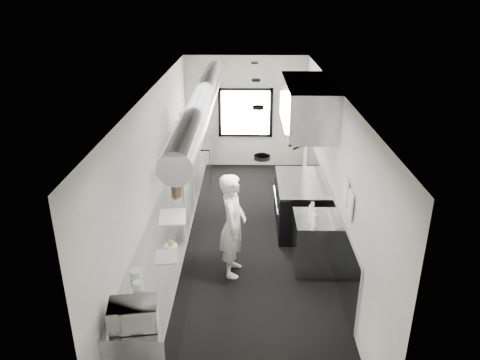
{
  "coord_description": "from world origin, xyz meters",
  "views": [
    {
      "loc": [
        0.06,
        -7.22,
        4.31
      ],
      "look_at": [
        -0.06,
        -0.2,
        1.34
      ],
      "focal_mm": 34.34,
      "sensor_mm": 36.0,
      "label": 1
    }
  ],
  "objects_px": {
    "knife_block": "(176,179)",
    "squeeze_bottle_b": "(313,218)",
    "range": "(298,204)",
    "squeeze_bottle_e": "(313,207)",
    "cutting_board": "(173,217)",
    "deli_tub_b": "(138,285)",
    "deli_tub_a": "(136,274)",
    "line_cook": "(233,225)",
    "plate_stack_c": "(183,131)",
    "plate_stack_d": "(186,122)",
    "squeeze_bottle_c": "(313,214)",
    "squeeze_bottle_d": "(311,210)",
    "plate_stack_b": "(178,141)",
    "exhaust_hood": "(307,105)",
    "small_plate": "(171,246)",
    "bottle_station": "(314,243)",
    "squeeze_bottle_a": "(315,220)",
    "microwave": "(133,314)",
    "prep_counter": "(175,235)",
    "pass_shelf": "(182,146)",
    "plate_stack_a": "(176,149)",
    "far_work_table": "(198,159)"
  },
  "relations": [
    {
      "from": "prep_counter",
      "to": "plate_stack_b",
      "type": "height_order",
      "value": "plate_stack_b"
    },
    {
      "from": "range",
      "to": "plate_stack_c",
      "type": "height_order",
      "value": "plate_stack_c"
    },
    {
      "from": "range",
      "to": "line_cook",
      "type": "distance_m",
      "value": 2.03
    },
    {
      "from": "squeeze_bottle_d",
      "to": "squeeze_bottle_e",
      "type": "relative_size",
      "value": 1.01
    },
    {
      "from": "deli_tub_a",
      "to": "range",
      "type": "bearing_deg",
      "value": 52.06
    },
    {
      "from": "line_cook",
      "to": "plate_stack_b",
      "type": "bearing_deg",
      "value": 37.6
    },
    {
      "from": "plate_stack_c",
      "to": "squeeze_bottle_e",
      "type": "bearing_deg",
      "value": -35.99
    },
    {
      "from": "prep_counter",
      "to": "squeeze_bottle_a",
      "type": "distance_m",
      "value": 2.37
    },
    {
      "from": "prep_counter",
      "to": "pass_shelf",
      "type": "xyz_separation_m",
      "value": [
        -0.04,
        1.5,
        1.09
      ]
    },
    {
      "from": "range",
      "to": "small_plate",
      "type": "xyz_separation_m",
      "value": [
        -2.06,
        -2.29,
        0.44
      ]
    },
    {
      "from": "cutting_board",
      "to": "plate_stack_d",
      "type": "distance_m",
      "value": 2.61
    },
    {
      "from": "cutting_board",
      "to": "deli_tub_b",
      "type": "bearing_deg",
      "value": -94.01
    },
    {
      "from": "cutting_board",
      "to": "squeeze_bottle_d",
      "type": "xyz_separation_m",
      "value": [
        2.22,
        0.15,
        0.07
      ]
    },
    {
      "from": "microwave",
      "to": "knife_block",
      "type": "height_order",
      "value": "microwave"
    },
    {
      "from": "plate_stack_d",
      "to": "squeeze_bottle_c",
      "type": "bearing_deg",
      "value": -47.12
    },
    {
      "from": "plate_stack_a",
      "to": "prep_counter",
      "type": "bearing_deg",
      "value": -87.85
    },
    {
      "from": "prep_counter",
      "to": "bottle_station",
      "type": "relative_size",
      "value": 6.67
    },
    {
      "from": "range",
      "to": "bottle_station",
      "type": "bearing_deg",
      "value": -85.43
    },
    {
      "from": "plate_stack_c",
      "to": "squeeze_bottle_b",
      "type": "relative_size",
      "value": 1.99
    },
    {
      "from": "deli_tub_a",
      "to": "deli_tub_b",
      "type": "xyz_separation_m",
      "value": [
        0.08,
        -0.23,
        -0.01
      ]
    },
    {
      "from": "bottle_station",
      "to": "squeeze_bottle_e",
      "type": "xyz_separation_m",
      "value": [
        -0.02,
        0.25,
        0.53
      ]
    },
    {
      "from": "plate_stack_a",
      "to": "cutting_board",
      "type": "bearing_deg",
      "value": -87.51
    },
    {
      "from": "deli_tub_a",
      "to": "knife_block",
      "type": "distance_m",
      "value": 2.93
    },
    {
      "from": "line_cook",
      "to": "squeeze_bottle_a",
      "type": "xyz_separation_m",
      "value": [
        1.27,
        -0.08,
        0.14
      ]
    },
    {
      "from": "pass_shelf",
      "to": "deli_tub_a",
      "type": "height_order",
      "value": "pass_shelf"
    },
    {
      "from": "range",
      "to": "plate_stack_b",
      "type": "xyz_separation_m",
      "value": [
        -2.24,
        0.01,
        1.24
      ]
    },
    {
      "from": "deli_tub_a",
      "to": "cutting_board",
      "type": "height_order",
      "value": "deli_tub_a"
    },
    {
      "from": "squeeze_bottle_e",
      "to": "deli_tub_a",
      "type": "bearing_deg",
      "value": -142.35
    },
    {
      "from": "pass_shelf",
      "to": "squeeze_bottle_c",
      "type": "bearing_deg",
      "value": -36.87
    },
    {
      "from": "far_work_table",
      "to": "plate_stack_b",
      "type": "relative_size",
      "value": 4.23
    },
    {
      "from": "deli_tub_b",
      "to": "knife_block",
      "type": "distance_m",
      "value": 3.16
    },
    {
      "from": "line_cook",
      "to": "knife_block",
      "type": "relative_size",
      "value": 7.01
    },
    {
      "from": "microwave",
      "to": "plate_stack_d",
      "type": "xyz_separation_m",
      "value": [
        -0.03,
        5.01,
        0.73
      ]
    },
    {
      "from": "deli_tub_a",
      "to": "squeeze_bottle_a",
      "type": "distance_m",
      "value": 2.83
    },
    {
      "from": "knife_block",
      "to": "squeeze_bottle_b",
      "type": "bearing_deg",
      "value": -6.77
    },
    {
      "from": "far_work_table",
      "to": "plate_stack_c",
      "type": "distance_m",
      "value": 2.36
    },
    {
      "from": "deli_tub_a",
      "to": "squeeze_bottle_d",
      "type": "distance_m",
      "value": 3.03
    },
    {
      "from": "deli_tub_a",
      "to": "squeeze_bottle_a",
      "type": "xyz_separation_m",
      "value": [
        2.45,
        1.4,
        0.04
      ]
    },
    {
      "from": "microwave",
      "to": "squeeze_bottle_e",
      "type": "relative_size",
      "value": 3.02
    },
    {
      "from": "far_work_table",
      "to": "line_cook",
      "type": "bearing_deg",
      "value": -76.43
    },
    {
      "from": "exhaust_hood",
      "to": "microwave",
      "type": "bearing_deg",
      "value": -119.82
    },
    {
      "from": "knife_block",
      "to": "squeeze_bottle_d",
      "type": "relative_size",
      "value": 1.52
    },
    {
      "from": "knife_block",
      "to": "squeeze_bottle_c",
      "type": "bearing_deg",
      "value": -4.01
    },
    {
      "from": "range",
      "to": "deli_tub_a",
      "type": "bearing_deg",
      "value": -127.94
    },
    {
      "from": "exhaust_hood",
      "to": "small_plate",
      "type": "relative_size",
      "value": 12.02
    },
    {
      "from": "range",
      "to": "squeeze_bottle_e",
      "type": "distance_m",
      "value": 1.26
    },
    {
      "from": "deli_tub_b",
      "to": "deli_tub_a",
      "type": "bearing_deg",
      "value": 109.29
    },
    {
      "from": "deli_tub_a",
      "to": "small_plate",
      "type": "xyz_separation_m",
      "value": [
        0.32,
        0.77,
        -0.05
      ]
    },
    {
      "from": "pass_shelf",
      "to": "squeeze_bottle_e",
      "type": "height_order",
      "value": "pass_shelf"
    },
    {
      "from": "knife_block",
      "to": "plate_stack_b",
      "type": "height_order",
      "value": "plate_stack_b"
    }
  ]
}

